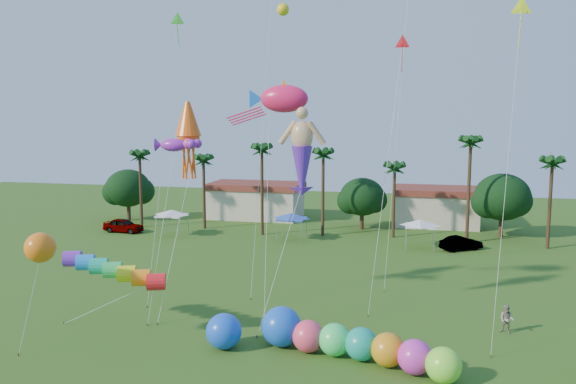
% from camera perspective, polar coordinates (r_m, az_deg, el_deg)
% --- Properties ---
extents(tree_line, '(69.46, 8.91, 11.00)m').
position_cam_1_polar(tree_line, '(67.87, 9.61, -0.45)').
color(tree_line, '#3A2819').
rests_on(tree_line, ground).
extents(buildings_row, '(35.00, 7.00, 4.00)m').
position_cam_1_polar(buildings_row, '(74.82, 4.79, -1.41)').
color(buildings_row, beige).
rests_on(buildings_row, ground).
extents(tent_row, '(31.00, 4.00, 0.60)m').
position_cam_1_polar(tent_row, '(61.98, 0.24, -2.52)').
color(tent_row, white).
rests_on(tent_row, ground).
extents(car_a, '(4.98, 2.29, 1.65)m').
position_cam_1_polar(car_a, '(70.00, -16.38, -3.27)').
color(car_a, '#4C4C54').
rests_on(car_a, ground).
extents(car_b, '(4.53, 3.75, 1.46)m').
position_cam_1_polar(car_b, '(60.78, 17.18, -4.99)').
color(car_b, '#4C4C54').
rests_on(car_b, ground).
extents(spectator_b, '(1.10, 1.01, 1.82)m').
position_cam_1_polar(spectator_b, '(38.75, 21.33, -11.96)').
color(spectator_b, gray).
rests_on(spectator_b, ground).
extents(caterpillar_inflatable, '(11.61, 5.07, 2.40)m').
position_cam_1_polar(caterpillar_inflatable, '(32.73, 6.12, -14.94)').
color(caterpillar_inflatable, '#FF4366').
rests_on(caterpillar_inflatable, ground).
extents(blue_ball, '(2.11, 2.11, 2.11)m').
position_cam_1_polar(blue_ball, '(34.16, -6.53, -13.88)').
color(blue_ball, blue).
rests_on(blue_ball, ground).
extents(rainbow_tube, '(9.25, 2.36, 4.17)m').
position_cam_1_polar(rainbow_tube, '(36.22, -16.00, -8.57)').
color(rainbow_tube, red).
rests_on(rainbow_tube, ground).
extents(orange_ball_kite, '(2.26, 2.09, 7.06)m').
position_cam_1_polar(orange_ball_kite, '(34.94, -23.87, -5.19)').
color(orange_ball_kite, orange).
rests_on(orange_ball_kite, ground).
extents(merman_kite, '(3.33, 5.63, 13.72)m').
position_cam_1_polar(merman_kite, '(37.15, 1.42, 3.53)').
color(merman_kite, tan).
rests_on(merman_kite, ground).
extents(fish_kite, '(5.20, 5.88, 15.87)m').
position_cam_1_polar(fish_kite, '(38.86, -0.39, 9.45)').
color(fish_kite, '#F81B57').
rests_on(fish_kite, ground).
extents(squid_kite, '(2.31, 5.74, 14.77)m').
position_cam_1_polar(squid_kite, '(40.36, -10.10, 5.48)').
color(squid_kite, '#FF6114').
rests_on(squid_kite, ground).
extents(lobster_kite, '(3.45, 4.48, 12.31)m').
position_cam_1_polar(lobster_kite, '(39.18, -11.55, 4.69)').
color(lobster_kite, purple).
rests_on(lobster_kite, ground).
extents(delta_kite_red, '(2.33, 4.78, 19.43)m').
position_cam_1_polar(delta_kite_red, '(42.05, 11.49, 14.19)').
color(delta_kite_red, red).
rests_on(delta_kite_red, ground).
extents(delta_kite_yellow, '(1.94, 3.88, 20.52)m').
position_cam_1_polar(delta_kite_yellow, '(36.70, 22.59, 16.52)').
color(delta_kite_yellow, '#E5FF1A').
rests_on(delta_kite_yellow, ground).
extents(delta_kite_green, '(1.97, 3.77, 21.15)m').
position_cam_1_polar(delta_kite_green, '(43.13, -11.24, 16.21)').
color(delta_kite_green, '#37D532').
rests_on(delta_kite_green, ground).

